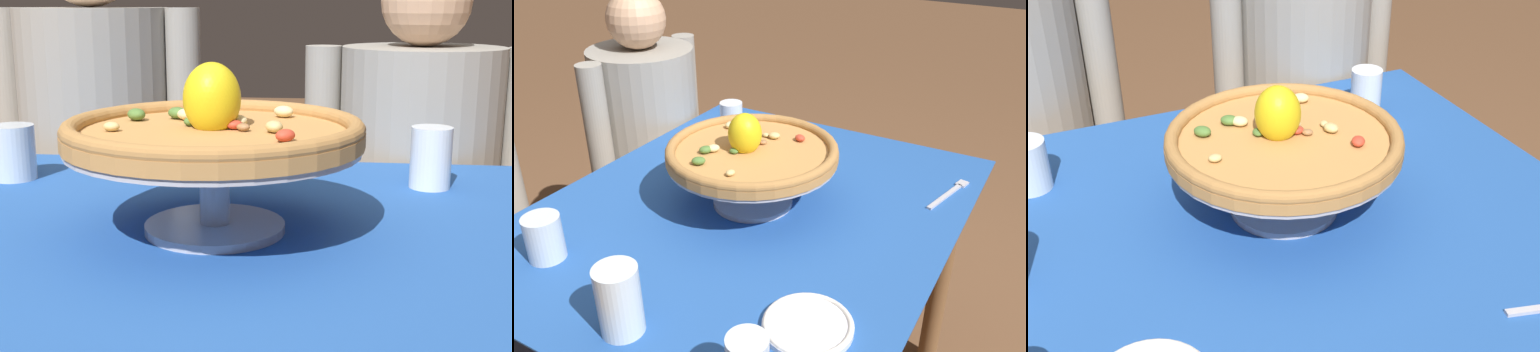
% 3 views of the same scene
% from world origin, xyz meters
% --- Properties ---
extents(dining_table, '(1.14, 0.94, 0.74)m').
position_xyz_m(dining_table, '(0.00, 0.00, 0.63)').
color(dining_table, brown).
rests_on(dining_table, ground).
extents(pizza_stand, '(0.40, 0.40, 0.12)m').
position_xyz_m(pizza_stand, '(0.03, 0.01, 0.82)').
color(pizza_stand, '#B7B7C1').
rests_on(pizza_stand, dining_table).
extents(pizza, '(0.41, 0.41, 0.11)m').
position_xyz_m(pizza, '(0.03, 0.01, 0.88)').
color(pizza, '#BC8447').
rests_on(pizza, pizza_stand).
extents(water_glass_side_left, '(0.08, 0.08, 0.13)m').
position_xyz_m(water_glass_side_left, '(-0.46, -0.03, 0.79)').
color(water_glass_side_left, silver).
rests_on(water_glass_side_left, dining_table).
extents(water_glass_back_right, '(0.07, 0.07, 0.11)m').
position_xyz_m(water_glass_back_right, '(0.36, 0.28, 0.78)').
color(water_glass_back_right, white).
rests_on(water_glass_back_right, dining_table).
extents(water_glass_back_left, '(0.08, 0.08, 0.10)m').
position_xyz_m(water_glass_back_left, '(-0.38, 0.26, 0.78)').
color(water_glass_back_left, silver).
rests_on(water_glass_back_left, dining_table).
extents(side_plate, '(0.16, 0.16, 0.02)m').
position_xyz_m(side_plate, '(-0.29, -0.31, 0.75)').
color(side_plate, white).
rests_on(side_plate, dining_table).
extents(dinner_fork, '(0.19, 0.06, 0.01)m').
position_xyz_m(dinner_fork, '(0.32, -0.40, 0.74)').
color(dinner_fork, '#B7B7C1').
rests_on(dinner_fork, dining_table).
extents(diner_right, '(0.51, 0.37, 1.14)m').
position_xyz_m(diner_right, '(0.38, 0.66, 0.56)').
color(diner_right, gray).
rests_on(diner_right, ground).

